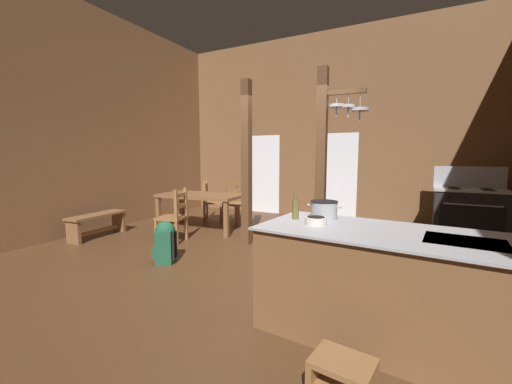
{
  "coord_description": "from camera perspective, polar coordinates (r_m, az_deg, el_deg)",
  "views": [
    {
      "loc": [
        2.0,
        -3.64,
        1.51
      ],
      "look_at": [
        -0.12,
        0.47,
        0.98
      ],
      "focal_mm": 21.8,
      "sensor_mm": 36.0,
      "label": 1
    }
  ],
  "objects": [
    {
      "name": "step_stool",
      "position": [
        2.25,
        15.54,
        -30.15
      ],
      "size": [
        0.39,
        0.33,
        0.3
      ],
      "color": "olive",
      "rests_on": "ground_plane"
    },
    {
      "name": "stockpot_on_counter",
      "position": [
        3.09,
        12.36,
        -3.2
      ],
      "size": [
        0.33,
        0.26,
        0.17
      ],
      "color": "#A8AAB2",
      "rests_on": "kitchen_island"
    },
    {
      "name": "support_post_with_pot_rack",
      "position": [
        4.62,
        12.43,
        6.33
      ],
      "size": [
        0.71,
        0.25,
        2.76
      ],
      "color": "brown",
      "rests_on": "ground_plane"
    },
    {
      "name": "mixing_bowl_on_counter",
      "position": [
        2.83,
        10.92,
        -5.18
      ],
      "size": [
        0.19,
        0.19,
        0.07
      ],
      "color": "silver",
      "rests_on": "kitchen_island"
    },
    {
      "name": "bench_along_left_wall",
      "position": [
        6.54,
        -27.08,
        -4.85
      ],
      "size": [
        0.44,
        1.12,
        0.44
      ],
      "color": "brown",
      "rests_on": "ground_plane"
    },
    {
      "name": "stove_range",
      "position": [
        6.75,
        34.42,
        -3.33
      ],
      "size": [
        1.16,
        0.84,
        1.32
      ],
      "color": "black",
      "rests_on": "ground_plane"
    },
    {
      "name": "ladderback_chair_near_window",
      "position": [
        5.67,
        -14.8,
        -4.39
      ],
      "size": [
        0.54,
        0.54,
        0.95
      ],
      "color": "olive",
      "rests_on": "ground_plane"
    },
    {
      "name": "wall_back",
      "position": [
        7.83,
        12.66,
        11.53
      ],
      "size": [
        8.23,
        0.14,
        4.41
      ],
      "primitive_type": "cube",
      "color": "brown",
      "rests_on": "ground_plane"
    },
    {
      "name": "ladderback_chair_at_table_end",
      "position": [
        7.41,
        -8.18,
        -1.68
      ],
      "size": [
        0.59,
        0.59,
        0.95
      ],
      "color": "olive",
      "rests_on": "ground_plane"
    },
    {
      "name": "bottle_tall_on_counter",
      "position": [
        3.02,
        7.27,
        -3.07
      ],
      "size": [
        0.07,
        0.07,
        0.25
      ],
      "color": "brown",
      "rests_on": "kitchen_island"
    },
    {
      "name": "support_post_center",
      "position": [
        5.26,
        -1.74,
        5.16
      ],
      "size": [
        0.14,
        0.14,
        2.76
      ],
      "color": "brown",
      "rests_on": "ground_plane"
    },
    {
      "name": "kitchen_island",
      "position": [
        2.87,
        23.55,
        -15.66
      ],
      "size": [
        2.24,
        1.14,
        0.91
      ],
      "color": "brown",
      "rests_on": "ground_plane"
    },
    {
      "name": "backpack",
      "position": [
        4.65,
        -16.32,
        -8.59
      ],
      "size": [
        0.38,
        0.39,
        0.6
      ],
      "color": "#1E5138",
      "rests_on": "ground_plane"
    },
    {
      "name": "ground_plane",
      "position": [
        4.43,
        -1.44,
        -14.03
      ],
      "size": [
        8.23,
        8.47,
        0.1
      ],
      "primitive_type": "cube",
      "color": "#4C301C"
    },
    {
      "name": "glazed_door_back_left",
      "position": [
        8.33,
        1.11,
        3.27
      ],
      "size": [
        1.0,
        0.01,
        2.05
      ],
      "primitive_type": "cube",
      "color": "white",
      "rests_on": "ground_plane"
    },
    {
      "name": "wall_left",
      "position": [
        6.86,
        -31.08,
        11.47
      ],
      "size": [
        0.14,
        8.47,
        4.41
      ],
      "primitive_type": "cube",
      "color": "brown",
      "rests_on": "ground_plane"
    },
    {
      "name": "glazed_panel_back_right",
      "position": [
        7.66,
        14.98,
        2.74
      ],
      "size": [
        0.84,
        0.01,
        2.05
      ],
      "primitive_type": "cube",
      "color": "white",
      "rests_on": "ground_plane"
    },
    {
      "name": "ladderback_chair_by_post",
      "position": [
        7.11,
        -3.74,
        -1.98
      ],
      "size": [
        0.56,
        0.56,
        0.95
      ],
      "color": "olive",
      "rests_on": "ground_plane"
    },
    {
      "name": "dining_table",
      "position": [
        6.47,
        -9.97,
        -1.13
      ],
      "size": [
        1.76,
        1.01,
        0.74
      ],
      "color": "brown",
      "rests_on": "ground_plane"
    }
  ]
}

